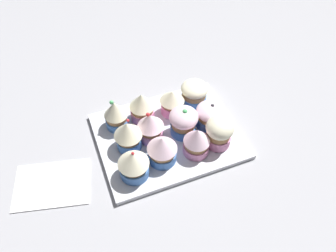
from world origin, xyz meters
The scene contains 15 objects.
ground_plane centered at (0.00, 0.00, -1.50)cm, with size 180.00×180.00×3.00cm, color #9E9EA3.
baking_tray centered at (0.00, 0.00, 0.60)cm, with size 31.91×25.21×1.20cm.
cupcake_0 centered at (-9.55, -7.09, 4.54)cm, with size 6.55×6.55×6.41cm.
cupcake_1 centered at (-3.44, -6.18, 4.75)cm, with size 5.83×5.83×6.78cm.
cupcake_2 centered at (3.79, -6.85, 5.22)cm, with size 5.90×5.90×7.83cm.
cupcake_3 centered at (10.07, -6.80, 5.09)cm, with size 5.43×5.43×7.93cm.
cupcake_4 centered at (-9.87, 0.76, 4.60)cm, with size 6.36×6.36×6.73cm.
cupcake_5 centered at (-3.51, 0.59, 4.98)cm, with size 6.55×6.55×7.56cm.
cupcake_6 centered at (3.90, -0.54, 5.13)cm, with size 5.89×5.89×7.86cm.
cupcake_7 centered at (9.24, -0.26, 5.36)cm, with size 6.22×6.22×8.09cm.
cupcake_8 centered at (-9.55, 6.27, 5.08)cm, with size 6.20×6.20×7.48cm.
cupcake_9 centered at (-4.03, 6.62, 4.91)cm, with size 5.79×5.79×7.33cm.
cupcake_10 centered at (3.61, 5.92, 4.98)cm, with size 6.42×6.42×7.35cm.
cupcake_11 centered at (10.35, 7.32, 4.96)cm, with size 6.51×6.51×7.50cm.
napkin centered at (27.29, 2.95, 0.30)cm, with size 15.50×11.09×0.60cm, color white.
Camera 1 is at (17.66, 45.69, 63.65)cm, focal length 36.75 mm.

